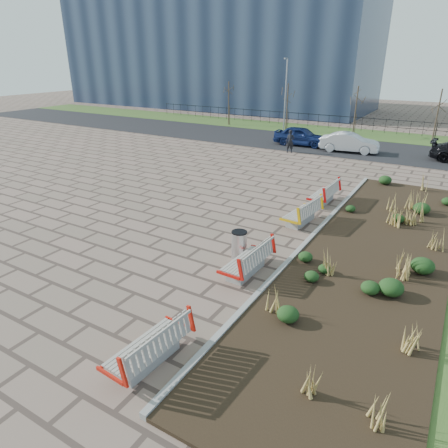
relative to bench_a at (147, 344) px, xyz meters
The scene contains 20 objects.
ground 4.12m from the bench_a, 137.24° to the left, with size 120.00×120.00×0.00m, color #755D50.
planting_bed 8.44m from the bench_a, 67.31° to the left, with size 4.50×18.00×0.10m, color black.
planting_curb 7.84m from the bench_a, 83.25° to the left, with size 0.16×18.00×0.15m, color gray.
grass_verge_far 30.92m from the bench_a, 95.57° to the left, with size 80.00×5.00×0.04m, color #33511E.
road 24.96m from the bench_a, 96.90° to the left, with size 80.00×7.00×0.02m, color black.
bench_a is the anchor object (origin of this frame).
bench_b 4.58m from the bench_a, 90.00° to the left, with size 0.90×2.10×1.00m, color red, non-canonical shape.
bench_c 9.28m from the bench_a, 90.00° to the left, with size 0.90×2.10×1.00m, color #D59E0B, non-canonical shape.
bench_d 12.09m from the bench_a, 90.00° to the left, with size 0.90×2.10×1.00m, color #AC0B0B, non-canonical shape.
litter_bin 5.39m from the bench_a, 97.04° to the left, with size 0.50×0.50×0.95m, color #B2B2B7.
pedestrian 21.66m from the bench_a, 104.03° to the left, with size 0.56×0.37×1.54m, color black.
car_blue 24.27m from the bench_a, 102.98° to the left, with size 1.62×4.02×1.37m, color #121F4F.
car_silver 23.31m from the bench_a, 94.29° to the left, with size 1.39×3.98×1.31m, color #AFB1B7.
tree_a 32.93m from the bench_a, 117.13° to the left, with size 1.40×1.40×4.00m, color #4C3D2D, non-canonical shape.
tree_b 30.67m from the bench_a, 107.09° to the left, with size 1.40×1.40×4.00m, color #4C3D2D, non-canonical shape.
tree_c 29.47m from the bench_a, 95.85° to the left, with size 1.40×1.40×4.00m, color #4C3D2D, non-canonical shape.
tree_d 29.47m from the bench_a, 84.15° to the left, with size 1.40×1.40×4.00m, color #4C3D2D, non-canonical shape.
lamp_west 30.26m from the bench_a, 107.37° to the left, with size 0.24×0.60×6.00m, color gray, non-canonical shape.
railing_fence 32.41m from the bench_a, 95.31° to the left, with size 44.00×0.10×1.20m, color black, non-canonical shape.
building_glass 50.04m from the bench_a, 120.30° to the left, with size 40.00×14.00×15.00m, color #192338.
Camera 1 is at (7.98, -7.86, 6.25)m, focal length 32.00 mm.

